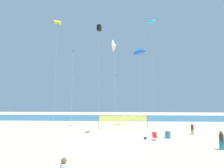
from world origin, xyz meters
name	(u,v)px	position (x,y,z in m)	size (l,w,h in m)	color
ground_plane	(101,143)	(0.00, 0.00, 0.00)	(120.00, 120.00, 0.00)	beige
ocean_band	(114,118)	(0.00, 31.48, 0.00)	(120.00, 20.00, 0.01)	teal
beachgoer_charcoal_shirt	(221,140)	(11.48, -1.87, 0.91)	(0.39, 0.39, 1.70)	#19727A
beachgoer_maroon_shirt	(192,129)	(11.85, 5.33, 0.83)	(0.36, 0.36, 1.56)	#99B28C
folding_beach_chair	(155,136)	(6.08, 1.91, 0.47)	(0.52, 0.65, 0.89)	red
trash_barrel	(168,135)	(7.91, 3.03, 0.41)	(0.64, 0.64, 0.82)	teal
volleyball_net	(123,119)	(2.50, 10.14, 1.64)	(8.24, 0.99, 2.40)	#4C4C51
beach_handbag	(145,138)	(5.01, 2.22, 0.13)	(0.31, 0.16, 0.25)	navy
kite_black_box	(99,28)	(-1.77, 10.14, 17.86)	(0.85, 0.85, 18.44)	silver
kite_black_diamond	(117,77)	(1.43, 9.26, 8.60)	(0.57, 0.57, 9.04)	silver
kite_cyan_inflatable	(151,22)	(8.78, 15.88, 21.80)	(2.11, 1.18, 22.37)	silver
kite_yellow_tube	(58,23)	(-10.16, 11.71, 19.91)	(1.41, 1.17, 20.31)	silver
kite_blue_inflatable	(139,52)	(5.83, 13.50, 14.28)	(2.89, 2.12, 15.03)	silver
kite_white_delta	(115,46)	(1.29, 4.47, 12.43)	(0.72, 1.77, 13.29)	silver
kite_blue_diamond	(73,54)	(-5.18, 5.96, 11.86)	(0.65, 0.65, 12.42)	silver
kite_cyan_diamond	(116,82)	(0.94, 18.55, 8.94)	(0.38, 0.39, 9.47)	silver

